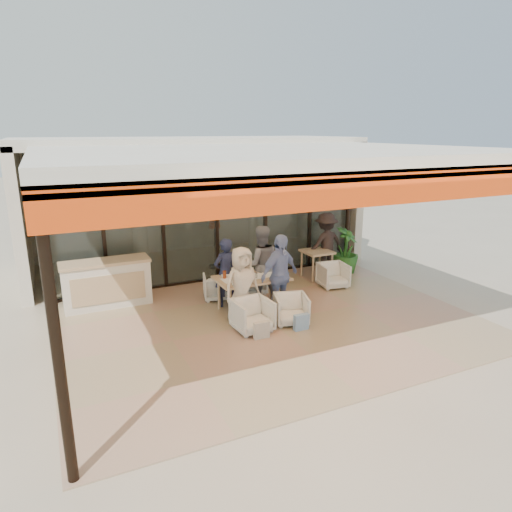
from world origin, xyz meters
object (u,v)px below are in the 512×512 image
(chair_far_left, at_px, (217,286))
(standing_woman, at_px, (326,244))
(diner_navy, at_px, (225,273))
(side_chair, at_px, (333,274))
(dining_table, at_px, (251,280))
(chair_far_right, at_px, (251,281))
(host_counter, at_px, (107,283))
(potted_palm, at_px, (346,251))
(diner_periwinkle, at_px, (280,275))
(chair_near_right, at_px, (291,308))
(side_table, at_px, (317,255))
(chair_near_left, at_px, (252,314))
(diner_cream, at_px, (242,285))
(diner_grey, at_px, (260,264))

(chair_far_left, height_order, standing_woman, standing_woman)
(diner_navy, xyz_separation_m, side_chair, (2.83, 0.05, -0.43))
(diner_navy, bearing_deg, dining_table, 118.78)
(chair_far_left, xyz_separation_m, chair_far_right, (0.84, 0.00, -0.00))
(host_counter, xyz_separation_m, potted_palm, (6.10, -0.20, 0.09))
(host_counter, bearing_deg, diner_periwinkle, -32.05)
(chair_near_right, height_order, side_table, side_table)
(diner_navy, bearing_deg, chair_far_left, -104.13)
(chair_near_right, distance_m, side_chair, 2.46)
(chair_near_left, bearing_deg, dining_table, 63.32)
(host_counter, relative_size, diner_cream, 1.20)
(chair_near_right, distance_m, side_table, 2.98)
(chair_far_right, distance_m, side_table, 2.04)
(chair_far_left, xyz_separation_m, chair_near_left, (0.00, -1.90, 0.03))
(standing_woman, height_order, potted_palm, standing_woman)
(chair_far_left, bearing_deg, diner_cream, 104.93)
(chair_near_right, xyz_separation_m, diner_cream, (-0.84, 0.50, 0.45))
(host_counter, relative_size, diner_grey, 1.08)
(diner_grey, bearing_deg, side_table, -146.84)
(chair_near_left, bearing_deg, diner_periwinkle, 27.36)
(host_counter, bearing_deg, standing_woman, -0.55)
(chair_near_right, height_order, diner_cream, diner_cream)
(side_table, distance_m, standing_woman, 0.50)
(dining_table, height_order, diner_grey, diner_grey)
(diner_navy, xyz_separation_m, diner_cream, (0.00, -0.90, 0.01))
(diner_periwinkle, bearing_deg, chair_far_right, 71.14)
(diner_navy, distance_m, potted_palm, 3.89)
(diner_grey, bearing_deg, diner_cream, 58.20)
(diner_navy, distance_m, diner_periwinkle, 1.23)
(diner_cream, height_order, side_chair, diner_cream)
(diner_cream, distance_m, standing_woman, 3.76)
(host_counter, bearing_deg, dining_table, -29.11)
(chair_near_left, bearing_deg, diner_cream, 86.60)
(diner_navy, relative_size, potted_palm, 1.23)
(diner_periwinkle, bearing_deg, standing_woman, 19.98)
(chair_near_left, relative_size, potted_palm, 0.56)
(chair_near_right, distance_m, diner_grey, 1.50)
(diner_cream, relative_size, potted_palm, 1.24)
(chair_near_right, xyz_separation_m, standing_woman, (2.39, 2.43, 0.50))
(potted_palm, bearing_deg, standing_woman, 165.44)
(diner_periwinkle, bearing_deg, diner_cream, 161.14)
(diner_periwinkle, bearing_deg, chair_near_right, -108.86)
(standing_woman, relative_size, potted_palm, 1.34)
(diner_cream, height_order, potted_palm, diner_cream)
(dining_table, distance_m, chair_near_right, 1.11)
(chair_near_left, xyz_separation_m, side_chair, (2.83, 1.45, -0.02))
(chair_far_left, xyz_separation_m, side_table, (2.83, 0.30, 0.32))
(host_counter, xyz_separation_m, diner_periwinkle, (3.16, -1.98, 0.32))
(host_counter, height_order, chair_far_left, host_counter)
(diner_navy, height_order, diner_grey, diner_grey)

